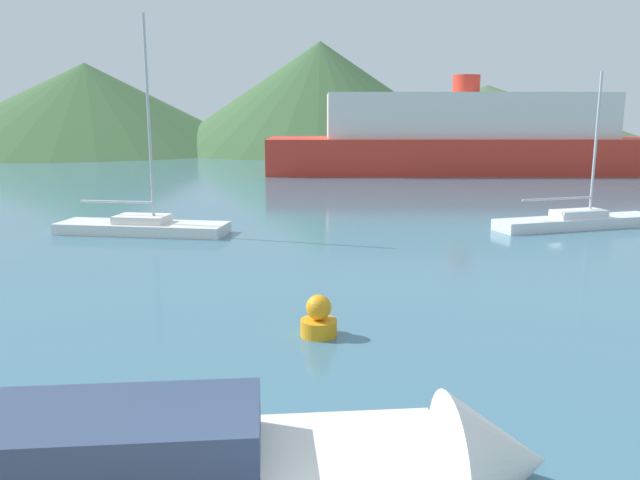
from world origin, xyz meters
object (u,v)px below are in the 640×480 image
object	(u,v)px
sailboat_inner	(578,220)
ferry_distant	(464,138)
buoy_marker	(319,319)
sailboat_middle	(142,225)
motorboat_near	(235,469)

from	to	relation	value
sailboat_inner	ferry_distant	size ratio (longest dim) A/B	0.23
sailboat_inner	buoy_marker	distance (m)	18.54
sailboat_middle	buoy_marker	bearing A→B (deg)	-50.29
sailboat_inner	sailboat_middle	distance (m)	19.60
motorboat_near	buoy_marker	world-z (taller)	motorboat_near
buoy_marker	sailboat_inner	bearing A→B (deg)	51.21
sailboat_middle	sailboat_inner	bearing A→B (deg)	12.85
sailboat_middle	buoy_marker	xyz separation A→B (m)	(7.92, -12.74, 0.05)
motorboat_near	sailboat_inner	size ratio (longest dim) A/B	1.15
ferry_distant	buoy_marker	world-z (taller)	ferry_distant
sailboat_middle	buoy_marker	size ratio (longest dim) A/B	9.32
sailboat_middle	ferry_distant	bearing A→B (deg)	64.23
sailboat_middle	ferry_distant	distance (m)	36.58
motorboat_near	ferry_distant	bearing A→B (deg)	68.88
sailboat_inner	buoy_marker	bearing A→B (deg)	-146.92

